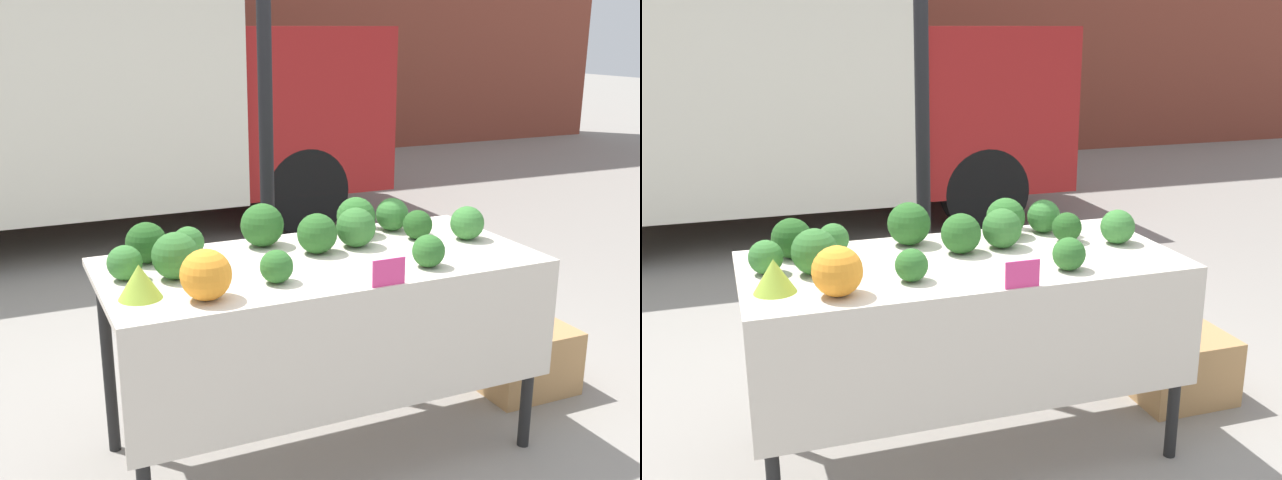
{
  "view_description": "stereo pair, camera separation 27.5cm",
  "coord_description": "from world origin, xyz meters",
  "views": [
    {
      "loc": [
        -1.18,
        -2.63,
        1.77
      ],
      "look_at": [
        0.0,
        0.0,
        0.94
      ],
      "focal_mm": 42.0,
      "sensor_mm": 36.0,
      "label": 1
    },
    {
      "loc": [
        -0.92,
        -2.73,
        1.77
      ],
      "look_at": [
        0.0,
        0.0,
        0.94
      ],
      "focal_mm": 42.0,
      "sensor_mm": 36.0,
      "label": 2
    }
  ],
  "objects": [
    {
      "name": "orange_cauliflower",
      "position": [
        -0.55,
        -0.27,
        0.95
      ],
      "size": [
        0.18,
        0.18,
        0.18
      ],
      "color": "orange",
      "rests_on": "market_table"
    },
    {
      "name": "broccoli_head_11",
      "position": [
        -0.65,
        0.24,
        0.94
      ],
      "size": [
        0.16,
        0.16,
        0.16
      ],
      "color": "#23511E",
      "rests_on": "market_table"
    },
    {
      "name": "broccoli_head_9",
      "position": [
        -0.15,
        0.27,
        0.95
      ],
      "size": [
        0.19,
        0.19,
        0.19
      ],
      "color": "#285B23",
      "rests_on": "market_table"
    },
    {
      "name": "broccoli_head_4",
      "position": [
        -0.59,
        -0.0,
        0.95
      ],
      "size": [
        0.18,
        0.18,
        0.18
      ],
      "color": "#336B2D",
      "rests_on": "market_table"
    },
    {
      "name": "broccoli_head_2",
      "position": [
        0.34,
        -0.26,
        0.92
      ],
      "size": [
        0.13,
        0.13,
        0.13
      ],
      "color": "#2D6628",
      "rests_on": "market_table"
    },
    {
      "name": "price_sign",
      "position": [
        0.1,
        -0.39,
        0.91
      ],
      "size": [
        0.13,
        0.01,
        0.1
      ],
      "color": "#E53D84",
      "rests_on": "market_table"
    },
    {
      "name": "tent_pole",
      "position": [
        0.05,
        0.76,
        1.21
      ],
      "size": [
        0.07,
        0.07,
        2.43
      ],
      "color": "black",
      "rests_on": "ground_plane"
    },
    {
      "name": "broccoli_head_10",
      "position": [
        0.51,
        0.09,
        0.92
      ],
      "size": [
        0.13,
        0.13,
        0.13
      ],
      "color": "#23511E",
      "rests_on": "market_table"
    },
    {
      "name": "broccoli_head_0",
      "position": [
        -0.26,
        -0.2,
        0.92
      ],
      "size": [
        0.12,
        0.12,
        0.12
      ],
      "color": "#2D6628",
      "rests_on": "market_table"
    },
    {
      "name": "market_table",
      "position": [
        0.0,
        -0.07,
        0.75
      ],
      "size": [
        1.76,
        0.81,
        0.86
      ],
      "color": "beige",
      "rests_on": "ground_plane"
    },
    {
      "name": "broccoli_head_7",
      "position": [
        0.29,
        0.26,
        0.95
      ],
      "size": [
        0.17,
        0.17,
        0.17
      ],
      "color": "#2D6628",
      "rests_on": "market_table"
    },
    {
      "name": "broccoli_head_3",
      "position": [
        0.21,
        0.1,
        0.94
      ],
      "size": [
        0.17,
        0.17,
        0.17
      ],
      "color": "#336B2D",
      "rests_on": "market_table"
    },
    {
      "name": "broccoli_head_8",
      "position": [
        0.02,
        0.08,
        0.94
      ],
      "size": [
        0.17,
        0.17,
        0.17
      ],
      "color": "#285B23",
      "rests_on": "market_table"
    },
    {
      "name": "ground_plane",
      "position": [
        0.0,
        0.0,
        0.0
      ],
      "size": [
        40.0,
        40.0,
        0.0
      ],
      "primitive_type": "plane",
      "color": "gray"
    },
    {
      "name": "parked_truck",
      "position": [
        -0.45,
        4.08,
        1.24
      ],
      "size": [
        4.83,
        2.04,
        2.31
      ],
      "color": "silver",
      "rests_on": "ground_plane"
    },
    {
      "name": "broccoli_head_12",
      "position": [
        0.48,
        0.27,
        0.94
      ],
      "size": [
        0.15,
        0.15,
        0.15
      ],
      "color": "#387533",
      "rests_on": "market_table"
    },
    {
      "name": "broccoli_head_5",
      "position": [
        0.71,
        -0.0,
        0.93
      ],
      "size": [
        0.15,
        0.15,
        0.15
      ],
      "color": "#387533",
      "rests_on": "market_table"
    },
    {
      "name": "produce_crate",
      "position": [
        1.16,
        0.09,
        0.16
      ],
      "size": [
        0.46,
        0.36,
        0.32
      ],
      "color": "tan",
      "rests_on": "ground_plane"
    },
    {
      "name": "broccoli_head_1",
      "position": [
        -0.76,
        0.06,
        0.93
      ],
      "size": [
        0.13,
        0.13,
        0.13
      ],
      "color": "#387533",
      "rests_on": "market_table"
    },
    {
      "name": "broccoli_head_6",
      "position": [
        -0.48,
        0.24,
        0.92
      ],
      "size": [
        0.13,
        0.13,
        0.13
      ],
      "color": "#336B2D",
      "rests_on": "market_table"
    },
    {
      "name": "romanesco_head",
      "position": [
        -0.75,
        -0.16,
        0.92
      ],
      "size": [
        0.15,
        0.15,
        0.12
      ],
      "color": "#93B238",
      "rests_on": "market_table"
    }
  ]
}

